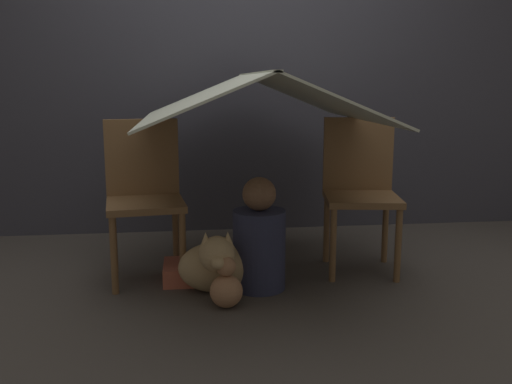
# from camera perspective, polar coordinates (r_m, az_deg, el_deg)

# --- Properties ---
(ground_plane) EXTENTS (8.80, 8.80, 0.00)m
(ground_plane) POSITION_cam_1_polar(r_m,az_deg,el_deg) (3.09, 0.48, -9.61)
(ground_plane) COLOR #47423D
(wall_back) EXTENTS (7.00, 0.05, 2.50)m
(wall_back) POSITION_cam_1_polar(r_m,az_deg,el_deg) (4.16, -1.79, 13.26)
(wall_back) COLOR #3D3D47
(wall_back) RESTS_ON ground_plane
(chair_left) EXTENTS (0.46, 0.46, 0.88)m
(chair_left) POSITION_cam_1_polar(r_m,az_deg,el_deg) (3.22, -11.11, 0.05)
(chair_left) COLOR brown
(chair_left) RESTS_ON ground_plane
(chair_right) EXTENTS (0.46, 0.46, 0.88)m
(chair_right) POSITION_cam_1_polar(r_m,az_deg,el_deg) (3.36, 10.37, 0.53)
(chair_right) COLOR brown
(chair_right) RESTS_ON ground_plane
(sheet_canopy) EXTENTS (1.22, 1.52, 0.26)m
(sheet_canopy) POSITION_cam_1_polar(r_m,az_deg,el_deg) (3.10, 0.00, 9.53)
(sheet_canopy) COLOR silver
(person_front) EXTENTS (0.28, 0.28, 0.60)m
(person_front) POSITION_cam_1_polar(r_m,az_deg,el_deg) (3.01, 0.32, -5.00)
(person_front) COLOR #2D3351
(person_front) RESTS_ON ground_plane
(dog) EXTENTS (0.39, 0.39, 0.36)m
(dog) POSITION_cam_1_polar(r_m,az_deg,el_deg) (2.97, -4.01, -7.19)
(dog) COLOR tan
(dog) RESTS_ON ground_plane
(floor_cushion) EXTENTS (0.34, 0.27, 0.10)m
(floor_cushion) POSITION_cam_1_polar(r_m,az_deg,el_deg) (3.21, -6.14, -7.90)
(floor_cushion) COLOR #CC664C
(floor_cushion) RESTS_ON ground_plane
(plush_toy) EXTENTS (0.16, 0.16, 0.26)m
(plush_toy) POSITION_cam_1_polar(r_m,az_deg,el_deg) (2.81, -2.99, -9.44)
(plush_toy) COLOR tan
(plush_toy) RESTS_ON ground_plane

